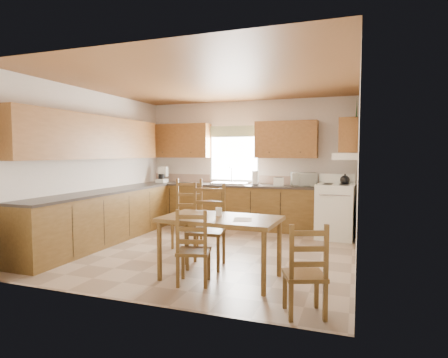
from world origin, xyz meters
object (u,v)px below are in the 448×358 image
(stove, at_px, (335,212))
(chair_far_left, at_px, (187,213))
(dining_table, at_px, (220,248))
(chair_near_right, at_px, (305,269))
(microwave, at_px, (304,180))
(chair_near_left, at_px, (194,246))
(chair_far_right, at_px, (206,226))

(stove, bearing_deg, chair_far_left, -143.56)
(dining_table, xyz_separation_m, chair_near_right, (1.14, -0.73, 0.07))
(microwave, height_order, chair_far_left, microwave)
(dining_table, bearing_deg, chair_far_left, 131.79)
(microwave, height_order, dining_table, microwave)
(microwave, xyz_separation_m, dining_table, (-0.61, -3.15, -0.67))
(dining_table, height_order, chair_far_left, chair_far_left)
(stove, bearing_deg, chair_near_left, -111.55)
(stove, height_order, chair_near_right, stove)
(microwave, bearing_deg, chair_far_left, -148.83)
(chair_near_left, height_order, chair_far_right, chair_far_right)
(microwave, height_order, chair_near_right, microwave)
(chair_near_left, bearing_deg, chair_far_left, -76.62)
(microwave, bearing_deg, stove, -43.41)
(dining_table, height_order, chair_near_left, chair_near_left)
(chair_near_right, height_order, chair_far_left, chair_far_left)
(stove, distance_m, chair_near_left, 3.44)
(microwave, height_order, chair_near_left, microwave)
(microwave, xyz_separation_m, chair_far_right, (-0.96, -2.77, -0.48))
(stove, bearing_deg, microwave, 156.25)
(chair_far_left, height_order, chair_far_right, chair_far_right)
(dining_table, relative_size, chair_far_right, 1.27)
(chair_near_right, distance_m, chair_far_left, 3.04)
(stove, xyz_separation_m, chair_near_right, (-0.10, -3.55, -0.04))
(stove, distance_m, chair_far_left, 2.77)
(chair_far_left, relative_size, chair_far_right, 0.98)
(stove, relative_size, chair_far_left, 0.87)
(dining_table, bearing_deg, chair_near_right, -29.94)
(chair_far_right, bearing_deg, chair_near_left, -89.36)
(chair_near_left, distance_m, chair_far_left, 1.83)
(chair_near_right, bearing_deg, microwave, -103.28)
(chair_near_left, bearing_deg, stove, -129.79)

